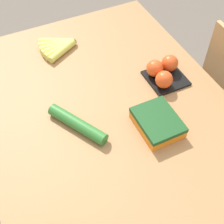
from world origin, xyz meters
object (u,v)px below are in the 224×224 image
banana_bunch (59,46)px  carrot_bag (158,122)px  tomato_pack (163,72)px  cucumber_near (77,124)px

banana_bunch → carrot_bag: size_ratio=0.99×
tomato_pack → carrot_bag: 0.26m
tomato_pack → cucumber_near: tomato_pack is taller
banana_bunch → cucumber_near: bearing=-10.8°
banana_bunch → tomato_pack: bearing=41.9°
cucumber_near → carrot_bag: bearing=65.2°
banana_bunch → carrot_bag: bearing=17.1°
tomato_pack → carrot_bag: tomato_pack is taller
carrot_bag → cucumber_near: bearing=-114.8°
tomato_pack → carrot_bag: (0.21, -0.15, -0.01)m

